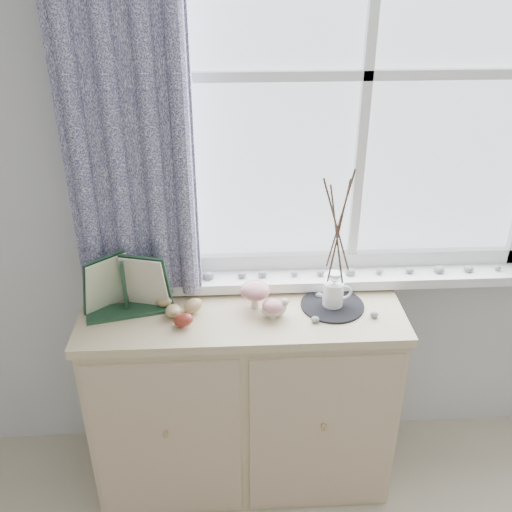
# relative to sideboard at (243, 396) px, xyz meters

# --- Properties ---
(sideboard) EXTENTS (1.20, 0.45, 0.85)m
(sideboard) POSITION_rel_sideboard_xyz_m (0.00, 0.00, 0.00)
(sideboard) COLOR #CBBE8E
(sideboard) RESTS_ON ground
(botanical_book) EXTENTS (0.37, 0.20, 0.24)m
(botanical_book) POSITION_rel_sideboard_xyz_m (-0.42, -0.02, 0.55)
(botanical_book) COLOR #1C3B27
(botanical_book) RESTS_ON sideboard
(toadstool_cluster) EXTENTS (0.15, 0.16, 0.10)m
(toadstool_cluster) POSITION_rel_sideboard_xyz_m (0.06, -0.00, 0.49)
(toadstool_cluster) COLOR silver
(toadstool_cluster) RESTS_ON sideboard
(wooden_eggs) EXTENTS (0.17, 0.18, 0.07)m
(wooden_eggs) POSITION_rel_sideboard_xyz_m (-0.23, -0.03, 0.45)
(wooden_eggs) COLOR tan
(wooden_eggs) RESTS_ON sideboard
(songbird_figurine) EXTENTS (0.14, 0.09, 0.07)m
(songbird_figurine) POSITION_rel_sideboard_xyz_m (0.12, -0.05, 0.46)
(songbird_figurine) COLOR beige
(songbird_figurine) RESTS_ON sideboard
(crocheted_doily) EXTENTS (0.24, 0.24, 0.01)m
(crocheted_doily) POSITION_rel_sideboard_xyz_m (0.34, 0.00, 0.43)
(crocheted_doily) COLOR black
(crocheted_doily) RESTS_ON sideboard
(twig_pitcher) EXTENTS (0.23, 0.23, 0.58)m
(twig_pitcher) POSITION_rel_sideboard_xyz_m (0.34, 0.00, 0.76)
(twig_pitcher) COLOR white
(twig_pitcher) RESTS_ON crocheted_doily
(sideboard_pebbles) EXTENTS (0.33, 0.23, 0.02)m
(sideboard_pebbles) POSITION_rel_sideboard_xyz_m (0.30, 0.00, 0.43)
(sideboard_pebbles) COLOR gray
(sideboard_pebbles) RESTS_ON sideboard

